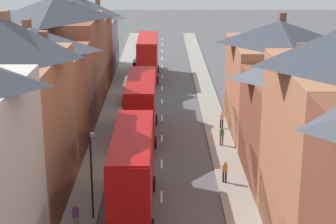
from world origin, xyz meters
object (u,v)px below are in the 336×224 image
at_px(double_decker_bus_mid_street, 141,106).
at_px(car_near_silver, 139,67).
at_px(pedestrian_far_left, 222,135).
at_px(delivery_van, 133,90).
at_px(double_decker_bus_lead, 148,56).
at_px(double_decker_bus_far_approaching, 133,171).
at_px(street_lamp, 92,171).
at_px(pedestrian_mid_left, 76,216).
at_px(pedestrian_mid_right, 225,171).
at_px(pedestrian_far_right, 222,119).

height_order(double_decker_bus_mid_street, car_near_silver, double_decker_bus_mid_street).
bearing_deg(pedestrian_far_left, delivery_van, 120.22).
distance_m(double_decker_bus_lead, delivery_van, 11.46).
height_order(double_decker_bus_lead, double_decker_bus_far_approaching, same).
bearing_deg(delivery_van, street_lamp, -92.44).
height_order(pedestrian_mid_left, pedestrian_far_left, same).
distance_m(double_decker_bus_lead, car_near_silver, 3.80).
xyz_separation_m(double_decker_bus_far_approaching, pedestrian_far_left, (6.87, 11.98, -1.78)).
relative_size(double_decker_bus_far_approaching, car_near_silver, 2.66).
height_order(pedestrian_mid_right, pedestrian_far_left, same).
height_order(double_decker_bus_far_approaching, pedestrian_far_left, double_decker_bus_far_approaching).
xyz_separation_m(double_decker_bus_far_approaching, car_near_silver, (-1.29, 40.27, -1.98)).
bearing_deg(pedestrian_far_left, car_near_silver, 106.10).
relative_size(double_decker_bus_lead, delivery_van, 2.08).
bearing_deg(double_decker_bus_lead, double_decker_bus_far_approaching, -90.00).
relative_size(double_decker_bus_lead, pedestrian_mid_left, 6.71).
xyz_separation_m(car_near_silver, pedestrian_far_left, (8.17, -28.29, 0.19)).
distance_m(double_decker_bus_far_approaching, car_near_silver, 40.34).
xyz_separation_m(pedestrian_mid_right, pedestrian_far_left, (0.56, 7.70, 0.00)).
distance_m(car_near_silver, street_lamp, 41.31).
bearing_deg(delivery_van, double_decker_bus_far_approaching, -87.16).
xyz_separation_m(double_decker_bus_mid_street, double_decker_bus_far_approaching, (0.00, -14.73, 0.00)).
distance_m(double_decker_bus_lead, double_decker_bus_mid_street, 22.56).
bearing_deg(double_decker_bus_far_approaching, street_lamp, -158.61).
bearing_deg(pedestrian_mid_left, car_near_silver, 87.32).
height_order(pedestrian_mid_right, pedestrian_far_right, same).
xyz_separation_m(car_near_silver, delivery_van, (0.00, -14.27, 0.50)).
relative_size(car_near_silver, pedestrian_mid_right, 2.52).
relative_size(double_decker_bus_mid_street, delivery_van, 2.08).
xyz_separation_m(pedestrian_far_left, pedestrian_far_right, (0.47, 4.62, 0.00)).
relative_size(double_decker_bus_mid_street, car_near_silver, 2.66).
bearing_deg(double_decker_bus_mid_street, street_lamp, -98.84).
relative_size(double_decker_bus_lead, pedestrian_mid_right, 6.71).
height_order(pedestrian_far_right, street_lamp, street_lamp).
distance_m(delivery_van, pedestrian_mid_right, 23.01).
bearing_deg(pedestrian_mid_left, street_lamp, 61.34).
height_order(double_decker_bus_lead, street_lamp, street_lamp).
xyz_separation_m(double_decker_bus_lead, car_near_silver, (-1.29, 2.98, -1.98)).
bearing_deg(street_lamp, delivery_van, 87.56).
distance_m(double_decker_bus_mid_street, pedestrian_mid_right, 12.34).
bearing_deg(double_decker_bus_lead, pedestrian_far_right, -70.46).
relative_size(double_decker_bus_far_approaching, pedestrian_mid_left, 6.71).
distance_m(car_near_silver, pedestrian_far_left, 29.45).
relative_size(pedestrian_far_right, street_lamp, 0.29).
bearing_deg(car_near_silver, pedestrian_far_right, -69.96).
relative_size(pedestrian_mid_left, street_lamp, 0.29).
relative_size(delivery_van, pedestrian_far_right, 3.23).
distance_m(double_decker_bus_far_approaching, delivery_van, 26.08).
xyz_separation_m(pedestrian_mid_left, pedestrian_far_left, (10.17, 14.49, 0.00)).
bearing_deg(street_lamp, double_decker_bus_far_approaching, 21.39).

